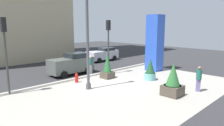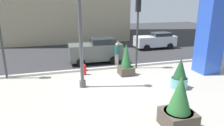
{
  "view_description": "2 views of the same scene",
  "coord_description": "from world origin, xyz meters",
  "px_view_note": "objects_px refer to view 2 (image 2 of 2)",
  "views": [
    {
      "loc": [
        -10.51,
        -11.11,
        4.51
      ],
      "look_at": [
        0.44,
        -0.16,
        1.71
      ],
      "focal_mm": 33.61,
      "sensor_mm": 36.0,
      "label": 1
    },
    {
      "loc": [
        -2.92,
        -10.65,
        4.69
      ],
      "look_at": [
        0.14,
        -0.17,
        1.45
      ],
      "focal_mm": 32.86,
      "sensor_mm": 36.0,
      "label": 2
    }
  ],
  "objects_px": {
    "art_pillar_blue": "(211,32)",
    "fire_hydrant": "(84,70)",
    "potted_plant_near_left": "(179,105)",
    "car_curb_west": "(156,40)",
    "potted_plant_by_pillar": "(126,61)",
    "car_intersection": "(96,51)",
    "pedestrian_on_sidewalk": "(117,53)",
    "traffic_light_corner": "(138,23)",
    "lamp_post": "(80,24)",
    "potted_plant_mid_plaza": "(180,75)"
  },
  "relations": [
    {
      "from": "art_pillar_blue",
      "to": "fire_hydrant",
      "type": "distance_m",
      "value": 8.75
    },
    {
      "from": "art_pillar_blue",
      "to": "fire_hydrant",
      "type": "height_order",
      "value": "art_pillar_blue"
    },
    {
      "from": "fire_hydrant",
      "to": "potted_plant_by_pillar",
      "type": "bearing_deg",
      "value": -15.39
    },
    {
      "from": "potted_plant_by_pillar",
      "to": "car_intersection",
      "type": "relative_size",
      "value": 0.51
    },
    {
      "from": "lamp_post",
      "to": "potted_plant_by_pillar",
      "type": "height_order",
      "value": "lamp_post"
    },
    {
      "from": "potted_plant_by_pillar",
      "to": "potted_plant_near_left",
      "type": "relative_size",
      "value": 0.99
    },
    {
      "from": "art_pillar_blue",
      "to": "potted_plant_by_pillar",
      "type": "xyz_separation_m",
      "value": [
        -5.54,
        1.03,
        -1.83
      ]
    },
    {
      "from": "car_curb_west",
      "to": "potted_plant_by_pillar",
      "type": "bearing_deg",
      "value": -130.06
    },
    {
      "from": "car_intersection",
      "to": "fire_hydrant",
      "type": "bearing_deg",
      "value": -117.35
    },
    {
      "from": "lamp_post",
      "to": "fire_hydrant",
      "type": "relative_size",
      "value": 9.77
    },
    {
      "from": "potted_plant_by_pillar",
      "to": "car_curb_west",
      "type": "height_order",
      "value": "potted_plant_by_pillar"
    },
    {
      "from": "potted_plant_near_left",
      "to": "fire_hydrant",
      "type": "relative_size",
      "value": 2.86
    },
    {
      "from": "potted_plant_mid_plaza",
      "to": "car_curb_west",
      "type": "xyz_separation_m",
      "value": [
        3.67,
        9.82,
        0.06
      ]
    },
    {
      "from": "potted_plant_by_pillar",
      "to": "potted_plant_near_left",
      "type": "height_order",
      "value": "potted_plant_near_left"
    },
    {
      "from": "car_curb_west",
      "to": "potted_plant_near_left",
      "type": "bearing_deg",
      "value": -114.33
    },
    {
      "from": "car_curb_west",
      "to": "car_intersection",
      "type": "bearing_deg",
      "value": -153.97
    },
    {
      "from": "potted_plant_mid_plaza",
      "to": "traffic_light_corner",
      "type": "height_order",
      "value": "traffic_light_corner"
    },
    {
      "from": "potted_plant_by_pillar",
      "to": "fire_hydrant",
      "type": "relative_size",
      "value": 2.84
    },
    {
      "from": "car_curb_west",
      "to": "pedestrian_on_sidewalk",
      "type": "height_order",
      "value": "pedestrian_on_sidewalk"
    },
    {
      "from": "potted_plant_near_left",
      "to": "car_curb_west",
      "type": "height_order",
      "value": "potted_plant_near_left"
    },
    {
      "from": "car_intersection",
      "to": "car_curb_west",
      "type": "height_order",
      "value": "car_intersection"
    },
    {
      "from": "art_pillar_blue",
      "to": "potted_plant_mid_plaza",
      "type": "height_order",
      "value": "art_pillar_blue"
    },
    {
      "from": "lamp_post",
      "to": "car_curb_west",
      "type": "relative_size",
      "value": 1.73
    },
    {
      "from": "potted_plant_by_pillar",
      "to": "car_intersection",
      "type": "distance_m",
      "value": 3.66
    },
    {
      "from": "potted_plant_near_left",
      "to": "fire_hydrant",
      "type": "xyz_separation_m",
      "value": [
        -2.54,
        6.99,
        -0.57
      ]
    },
    {
      "from": "lamp_post",
      "to": "traffic_light_corner",
      "type": "relative_size",
      "value": 1.48
    },
    {
      "from": "lamp_post",
      "to": "traffic_light_corner",
      "type": "bearing_deg",
      "value": 29.18
    },
    {
      "from": "car_intersection",
      "to": "pedestrian_on_sidewalk",
      "type": "distance_m",
      "value": 1.73
    },
    {
      "from": "art_pillar_blue",
      "to": "traffic_light_corner",
      "type": "height_order",
      "value": "art_pillar_blue"
    },
    {
      "from": "car_intersection",
      "to": "car_curb_west",
      "type": "distance_m",
      "value": 7.9
    },
    {
      "from": "potted_plant_near_left",
      "to": "potted_plant_by_pillar",
      "type": "bearing_deg",
      "value": 88.62
    },
    {
      "from": "car_intersection",
      "to": "lamp_post",
      "type": "bearing_deg",
      "value": -111.0
    },
    {
      "from": "potted_plant_near_left",
      "to": "traffic_light_corner",
      "type": "relative_size",
      "value": 0.43
    },
    {
      "from": "potted_plant_mid_plaza",
      "to": "car_curb_west",
      "type": "bearing_deg",
      "value": 69.54
    },
    {
      "from": "pedestrian_on_sidewalk",
      "to": "art_pillar_blue",
      "type": "bearing_deg",
      "value": -32.53
    },
    {
      "from": "car_intersection",
      "to": "potted_plant_mid_plaza",
      "type": "bearing_deg",
      "value": -61.67
    },
    {
      "from": "pedestrian_on_sidewalk",
      "to": "potted_plant_near_left",
      "type": "bearing_deg",
      "value": -91.78
    },
    {
      "from": "pedestrian_on_sidewalk",
      "to": "traffic_light_corner",
      "type": "bearing_deg",
      "value": -50.18
    },
    {
      "from": "potted_plant_by_pillar",
      "to": "car_intersection",
      "type": "bearing_deg",
      "value": 110.8
    },
    {
      "from": "potted_plant_by_pillar",
      "to": "art_pillar_blue",
      "type": "bearing_deg",
      "value": -10.49
    },
    {
      "from": "art_pillar_blue",
      "to": "car_intersection",
      "type": "relative_size",
      "value": 1.33
    },
    {
      "from": "traffic_light_corner",
      "to": "potted_plant_by_pillar",
      "type": "bearing_deg",
      "value": -137.11
    },
    {
      "from": "fire_hydrant",
      "to": "potted_plant_mid_plaza",
      "type": "bearing_deg",
      "value": -37.33
    },
    {
      "from": "art_pillar_blue",
      "to": "traffic_light_corner",
      "type": "distance_m",
      "value": 4.87
    },
    {
      "from": "potted_plant_near_left",
      "to": "traffic_light_corner",
      "type": "bearing_deg",
      "value": 79.56
    },
    {
      "from": "fire_hydrant",
      "to": "car_curb_west",
      "type": "relative_size",
      "value": 0.18
    },
    {
      "from": "lamp_post",
      "to": "potted_plant_by_pillar",
      "type": "distance_m",
      "value": 4.28
    },
    {
      "from": "art_pillar_blue",
      "to": "potted_plant_by_pillar",
      "type": "bearing_deg",
      "value": 169.51
    },
    {
      "from": "fire_hydrant",
      "to": "pedestrian_on_sidewalk",
      "type": "height_order",
      "value": "pedestrian_on_sidewalk"
    },
    {
      "from": "fire_hydrant",
      "to": "potted_plant_near_left",
      "type": "bearing_deg",
      "value": -70.04
    }
  ]
}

